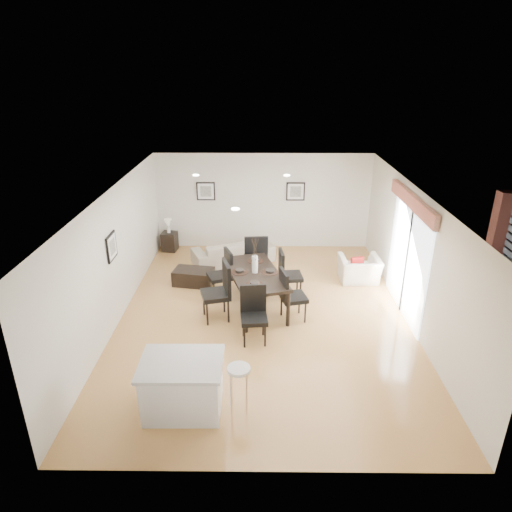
{
  "coord_description": "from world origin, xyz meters",
  "views": [
    {
      "loc": [
        -0.08,
        -8.4,
        4.95
      ],
      "look_at": [
        -0.16,
        0.4,
        1.21
      ],
      "focal_mm": 32.0,
      "sensor_mm": 36.0,
      "label": 1
    }
  ],
  "objects_px": {
    "sofa": "(233,251)",
    "coffee_table": "(194,277)",
    "dining_chair_head": "(254,310)",
    "kitchen_island": "(183,385)",
    "dining_chair_wnear": "(220,288)",
    "armchair": "(359,269)",
    "dining_table": "(255,276)",
    "bar_stool": "(239,374)",
    "dining_chair_wfar": "(224,271)",
    "side_table": "(170,241)",
    "dining_chair_enear": "(289,293)",
    "dining_chair_efar": "(287,272)",
    "dining_chair_foot": "(256,256)"
  },
  "relations": [
    {
      "from": "sofa",
      "to": "coffee_table",
      "type": "height_order",
      "value": "sofa"
    },
    {
      "from": "dining_chair_head",
      "to": "kitchen_island",
      "type": "height_order",
      "value": "dining_chair_head"
    },
    {
      "from": "dining_chair_wnear",
      "to": "armchair",
      "type": "bearing_deg",
      "value": 103.66
    },
    {
      "from": "dining_table",
      "to": "dining_chair_wnear",
      "type": "height_order",
      "value": "dining_chair_wnear"
    },
    {
      "from": "bar_stool",
      "to": "sofa",
      "type": "bearing_deg",
      "value": 94.13
    },
    {
      "from": "dining_chair_wfar",
      "to": "side_table",
      "type": "relative_size",
      "value": 2.05
    },
    {
      "from": "dining_chair_enear",
      "to": "bar_stool",
      "type": "height_order",
      "value": "dining_chair_enear"
    },
    {
      "from": "dining_table",
      "to": "dining_chair_enear",
      "type": "xyz_separation_m",
      "value": [
        0.71,
        -0.52,
        -0.13
      ]
    },
    {
      "from": "sofa",
      "to": "dining_chair_efar",
      "type": "xyz_separation_m",
      "value": [
        1.32,
        -1.95,
        0.32
      ]
    },
    {
      "from": "sofa",
      "to": "dining_chair_foot",
      "type": "xyz_separation_m",
      "value": [
        0.62,
        -1.21,
        0.38
      ]
    },
    {
      "from": "armchair",
      "to": "dining_chair_wfar",
      "type": "bearing_deg",
      "value": 11.69
    },
    {
      "from": "dining_chair_wnear",
      "to": "dining_chair_wfar",
      "type": "distance_m",
      "value": 1.01
    },
    {
      "from": "armchair",
      "to": "kitchen_island",
      "type": "xyz_separation_m",
      "value": [
        -3.59,
        -4.54,
        0.13
      ]
    },
    {
      "from": "sofa",
      "to": "kitchen_island",
      "type": "xyz_separation_m",
      "value": [
        -0.45,
        -5.65,
        0.13
      ]
    },
    {
      "from": "dining_chair_head",
      "to": "kitchen_island",
      "type": "xyz_separation_m",
      "value": [
        -1.05,
        -1.97,
        -0.18
      ]
    },
    {
      "from": "dining_chair_wfar",
      "to": "coffee_table",
      "type": "height_order",
      "value": "dining_chair_wfar"
    },
    {
      "from": "dining_chair_enear",
      "to": "dining_table",
      "type": "bearing_deg",
      "value": 39.86
    },
    {
      "from": "dining_chair_enear",
      "to": "dining_chair_foot",
      "type": "bearing_deg",
      "value": 8.11
    },
    {
      "from": "dining_chair_wnear",
      "to": "kitchen_island",
      "type": "bearing_deg",
      "value": -22.89
    },
    {
      "from": "dining_chair_foot",
      "to": "dining_chair_head",
      "type": "bearing_deg",
      "value": 85.16
    },
    {
      "from": "kitchen_island",
      "to": "bar_stool",
      "type": "xyz_separation_m",
      "value": [
        0.86,
        -0.0,
        0.23
      ]
    },
    {
      "from": "dining_chair_efar",
      "to": "kitchen_island",
      "type": "distance_m",
      "value": 4.11
    },
    {
      "from": "dining_table",
      "to": "dining_chair_efar",
      "type": "relative_size",
      "value": 1.97
    },
    {
      "from": "dining_table",
      "to": "dining_chair_enear",
      "type": "relative_size",
      "value": 1.97
    },
    {
      "from": "dining_chair_wfar",
      "to": "kitchen_island",
      "type": "height_order",
      "value": "dining_chair_wfar"
    },
    {
      "from": "dining_table",
      "to": "side_table",
      "type": "bearing_deg",
      "value": 110.93
    },
    {
      "from": "dining_chair_wnear",
      "to": "dining_chair_enear",
      "type": "distance_m",
      "value": 1.41
    },
    {
      "from": "armchair",
      "to": "sofa",
      "type": "bearing_deg",
      "value": -21.51
    },
    {
      "from": "dining_chair_foot",
      "to": "bar_stool",
      "type": "distance_m",
      "value": 4.45
    },
    {
      "from": "kitchen_island",
      "to": "bar_stool",
      "type": "bearing_deg",
      "value": -0.54
    },
    {
      "from": "dining_chair_foot",
      "to": "kitchen_island",
      "type": "relative_size",
      "value": 0.99
    },
    {
      "from": "dining_table",
      "to": "dining_chair_efar",
      "type": "distance_m",
      "value": 0.87
    },
    {
      "from": "dining_chair_head",
      "to": "dining_chair_foot",
      "type": "xyz_separation_m",
      "value": [
        0.02,
        2.48,
        0.07
      ]
    },
    {
      "from": "bar_stool",
      "to": "dining_table",
      "type": "bearing_deg",
      "value": 86.43
    },
    {
      "from": "armchair",
      "to": "side_table",
      "type": "height_order",
      "value": "armchair"
    },
    {
      "from": "bar_stool",
      "to": "side_table",
      "type": "bearing_deg",
      "value": 109.29
    },
    {
      "from": "coffee_table",
      "to": "dining_chair_efar",
      "type": "bearing_deg",
      "value": -6.05
    },
    {
      "from": "dining_chair_wfar",
      "to": "kitchen_island",
      "type": "xyz_separation_m",
      "value": [
        -0.34,
        -3.75,
        -0.18
      ]
    },
    {
      "from": "dining_chair_efar",
      "to": "bar_stool",
      "type": "xyz_separation_m",
      "value": [
        -0.91,
        -3.7,
        0.04
      ]
    },
    {
      "from": "sofa",
      "to": "dining_chair_head",
      "type": "xyz_separation_m",
      "value": [
        0.6,
        -3.68,
        0.31
      ]
    },
    {
      "from": "coffee_table",
      "to": "dining_chair_wnear",
      "type": "bearing_deg",
      "value": -53.68
    },
    {
      "from": "dining_chair_efar",
      "to": "coffee_table",
      "type": "distance_m",
      "value": 2.33
    },
    {
      "from": "sofa",
      "to": "armchair",
      "type": "distance_m",
      "value": 3.33
    },
    {
      "from": "sofa",
      "to": "coffee_table",
      "type": "distance_m",
      "value": 1.59
    },
    {
      "from": "kitchen_island",
      "to": "side_table",
      "type": "bearing_deg",
      "value": 101.74
    },
    {
      "from": "sofa",
      "to": "dining_chair_wnear",
      "type": "distance_m",
      "value": 2.94
    },
    {
      "from": "dining_chair_wfar",
      "to": "dining_chair_efar",
      "type": "height_order",
      "value": "dining_chair_efar"
    },
    {
      "from": "armchair",
      "to": "dining_chair_head",
      "type": "bearing_deg",
      "value": 43.35
    },
    {
      "from": "sofa",
      "to": "side_table",
      "type": "bearing_deg",
      "value": -46.64
    },
    {
      "from": "dining_table",
      "to": "side_table",
      "type": "height_order",
      "value": "dining_table"
    }
  ]
}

